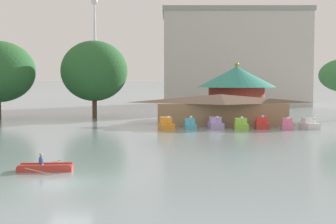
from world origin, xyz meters
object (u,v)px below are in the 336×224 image
(rowboat_with_rower, at_px, (47,167))
(background_building_block, at_px, (236,58))
(pedal_boat_red, at_px, (264,124))
(green_roof_pavilion, at_px, (239,88))
(pedal_boat_orange, at_px, (168,125))
(shoreline_tree_tall_left, at_px, (1,72))
(pedal_boat_pink, at_px, (290,125))
(shoreline_tree_mid, at_px, (96,71))
(distant_broadcast_tower, at_px, (97,20))
(pedal_boat_white, at_px, (311,124))
(pedal_boat_cyan, at_px, (192,125))
(pedal_boat_lime, at_px, (243,125))
(boathouse, at_px, (223,108))
(pedal_boat_lavender, at_px, (218,124))

(rowboat_with_rower, bearing_deg, background_building_block, 70.06)
(pedal_boat_red, xyz_separation_m, green_roof_pavilion, (-0.75, 17.47, 4.07))
(pedal_boat_orange, xyz_separation_m, shoreline_tree_tall_left, (-25.25, 15.35, 6.54))
(pedal_boat_pink, xyz_separation_m, shoreline_tree_tall_left, (-39.95, 14.95, 6.60))
(rowboat_with_rower, height_order, shoreline_tree_mid, shoreline_tree_mid)
(rowboat_with_rower, distance_m, distant_broadcast_tower, 406.51)
(pedal_boat_white, relative_size, background_building_block, 0.09)
(pedal_boat_orange, height_order, green_roof_pavilion, green_roof_pavilion)
(pedal_boat_cyan, distance_m, background_building_block, 56.77)
(pedal_boat_lime, relative_size, shoreline_tree_mid, 0.24)
(pedal_boat_red, bearing_deg, background_building_block, -179.46)
(pedal_boat_cyan, xyz_separation_m, pedal_boat_lime, (6.13, -0.67, 0.04))
(shoreline_tree_mid, bearing_deg, pedal_boat_pink, -33.07)
(distant_broadcast_tower, bearing_deg, rowboat_with_rower, -82.23)
(background_building_block, bearing_deg, boathouse, -99.43)
(pedal_boat_red, relative_size, background_building_block, 0.08)
(boathouse, bearing_deg, green_roof_pavilion, 71.80)
(pedal_boat_red, height_order, pedal_boat_pink, pedal_boat_red)
(pedal_boat_cyan, relative_size, green_roof_pavilion, 0.19)
(boathouse, distance_m, distant_broadcast_tower, 375.06)
(shoreline_tree_tall_left, relative_size, background_building_block, 0.36)
(pedal_boat_lavender, height_order, pedal_boat_white, pedal_boat_lavender)
(green_roof_pavilion, bearing_deg, distant_broadcast_tower, 101.73)
(pedal_boat_lavender, relative_size, shoreline_tree_mid, 0.26)
(pedal_boat_pink, relative_size, shoreline_tree_mid, 0.23)
(pedal_boat_red, distance_m, distant_broadcast_tower, 382.22)
(green_roof_pavilion, bearing_deg, pedal_boat_cyan, -114.47)
(pedal_boat_cyan, bearing_deg, pedal_boat_orange, -77.33)
(pedal_boat_pink, relative_size, distant_broadcast_tower, 0.02)
(pedal_boat_lavender, bearing_deg, rowboat_with_rower, -30.82)
(pedal_boat_cyan, bearing_deg, distant_broadcast_tower, -174.50)
(distant_broadcast_tower, bearing_deg, shoreline_tree_tall_left, -84.05)
(pedal_boat_red, height_order, green_roof_pavilion, green_roof_pavilion)
(pedal_boat_orange, height_order, pedal_boat_lavender, pedal_boat_orange)
(shoreline_tree_tall_left, relative_size, shoreline_tree_mid, 0.99)
(shoreline_tree_mid, bearing_deg, background_building_block, 55.34)
(pedal_boat_orange, bearing_deg, boathouse, 125.10)
(pedal_boat_cyan, distance_m, pedal_boat_pink, 11.81)
(pedal_boat_white, distance_m, green_roof_pavilion, 19.06)
(pedal_boat_white, bearing_deg, pedal_boat_orange, -100.39)
(pedal_boat_white, height_order, shoreline_tree_tall_left, shoreline_tree_tall_left)
(pedal_boat_red, xyz_separation_m, shoreline_tree_tall_left, (-36.96, 14.23, 6.55))
(pedal_boat_lime, distance_m, background_building_block, 56.41)
(rowboat_with_rower, xyz_separation_m, shoreline_tree_mid, (-3.13, 44.22, 7.05))
(pedal_boat_orange, height_order, shoreline_tree_mid, shoreline_tree_mid)
(pedal_boat_cyan, distance_m, shoreline_tree_tall_left, 32.34)
(pedal_boat_orange, distance_m, background_building_block, 58.30)
(pedal_boat_cyan, bearing_deg, pedal_boat_white, 86.61)
(green_roof_pavilion, bearing_deg, pedal_boat_orange, -120.51)
(green_roof_pavilion, bearing_deg, pedal_boat_white, -69.28)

